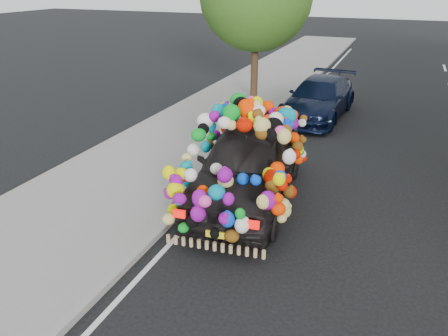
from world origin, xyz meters
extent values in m
plane|color=black|center=(0.00, 0.00, 0.00)|extent=(100.00, 100.00, 0.00)
cube|color=gray|center=(-4.30, 0.00, 0.06)|extent=(4.00, 60.00, 0.12)
cube|color=gray|center=(-2.35, 0.00, 0.07)|extent=(0.15, 60.00, 0.13)
cylinder|color=#332114|center=(-3.80, 9.50, 1.36)|extent=(0.28, 0.28, 2.73)
imported|color=black|center=(-1.31, 1.68, 0.82)|extent=(2.43, 4.98, 1.64)
cube|color=red|center=(-1.71, -0.79, 0.78)|extent=(0.23, 0.08, 0.14)
cube|color=red|center=(-0.40, -0.65, 0.78)|extent=(0.23, 0.08, 0.14)
cube|color=yellow|center=(-1.05, -0.73, 0.48)|extent=(0.34, 0.08, 0.12)
imported|color=black|center=(-1.05, 8.42, 0.67)|extent=(2.19, 4.71, 1.33)
camera|label=1|loc=(1.52, -6.63, 4.57)|focal=35.00mm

